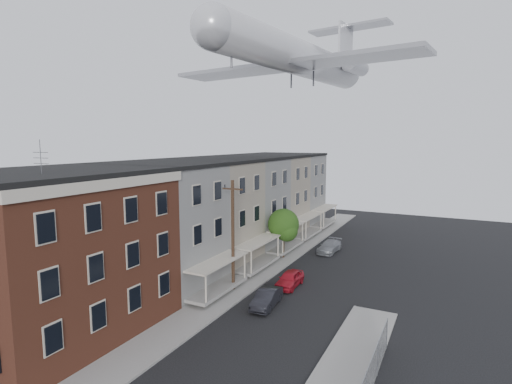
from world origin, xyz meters
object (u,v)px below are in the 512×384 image
car_far (329,246)px  airplane (301,58)px  car_mid (267,298)px  street_tree (284,226)px  utility_pole (233,234)px  car_near (290,279)px

car_far → airplane: 19.98m
car_mid → car_far: bearing=84.9°
street_tree → car_mid: size_ratio=1.35×
street_tree → airplane: bearing=59.3°
utility_pole → car_mid: 5.80m
street_tree → car_far: street_tree is taller
street_tree → car_near: 8.41m
street_tree → airplane: size_ratio=0.18×
utility_pole → car_near: bearing=36.3°
street_tree → car_far: size_ratio=1.21×
utility_pole → car_mid: (3.80, -1.70, -4.04)m
car_near → street_tree: bearing=115.1°
car_mid → car_far: car_mid is taller
street_tree → car_near: (3.47, -7.13, -2.80)m
street_tree → airplane: airplane is taller
car_near → airplane: (-2.54, 8.69, 19.57)m
street_tree → car_near: size_ratio=1.36×
airplane → street_tree: bearing=-120.7°
utility_pole → car_mid: size_ratio=2.34×
car_near → car_mid: 4.50m
car_near → airplane: size_ratio=0.13×
car_mid → car_far: (0.00, 16.14, -0.01)m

